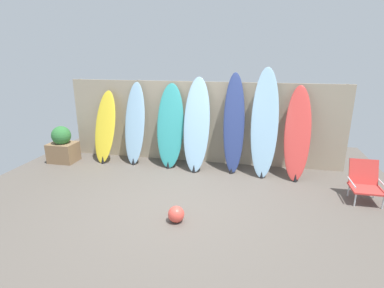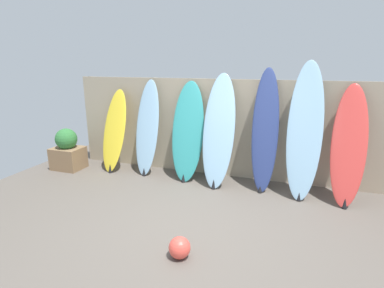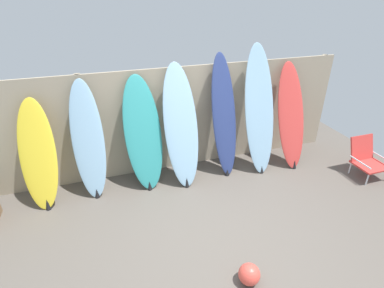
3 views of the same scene
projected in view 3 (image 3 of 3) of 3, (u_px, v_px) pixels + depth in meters
ground at (218, 244)px, 3.83m from camera, size 7.68×7.68×0.00m
fence_back at (175, 120)px, 5.09m from camera, size 6.08×0.11×1.80m
surfboard_yellow_0 at (38, 156)px, 4.25m from camera, size 0.57×0.61×1.58m
surfboard_skyblue_1 at (88, 142)px, 4.43m from camera, size 0.48×0.50×1.78m
surfboard_teal_2 at (143, 135)px, 4.64m from camera, size 0.62×0.63×1.77m
surfboard_skyblue_3 at (181, 128)px, 4.70m from camera, size 0.56×0.68×1.92m
surfboard_navy_4 at (224, 117)px, 4.95m from camera, size 0.48×0.63×2.02m
surfboard_skyblue_5 at (259, 111)px, 5.02m from camera, size 0.53×0.67×2.13m
surfboard_red_6 at (291, 116)px, 5.26m from camera, size 0.54×0.78×1.79m
beach_chair at (366, 157)px, 5.11m from camera, size 0.50×0.55×0.65m
beach_ball at (249, 274)px, 3.29m from camera, size 0.24×0.24×0.24m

